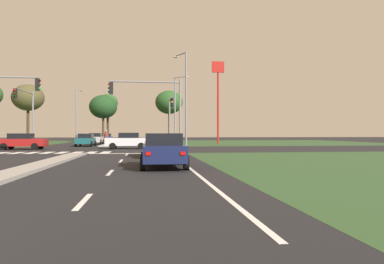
{
  "coord_description": "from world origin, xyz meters",
  "views": [
    {
      "loc": [
        4.93,
        -4.8,
        1.57
      ],
      "look_at": [
        10.08,
        35.36,
        1.7
      ],
      "focal_mm": 33.28,
      "sensor_mm": 36.0,
      "label": 1
    }
  ],
  "objects_px": {
    "car_silver_seventh": "(96,139)",
    "street_lamp_second": "(185,95)",
    "car_blue_fifth": "(106,138)",
    "traffic_signal_far_right": "(170,113)",
    "car_teal_near": "(86,140)",
    "fastfood_pole_sign": "(218,84)",
    "car_red_third": "(22,141)",
    "treeline_fifth": "(169,102)",
    "traffic_signal_far_left": "(27,107)",
    "street_lamp_third": "(176,107)",
    "traffic_signal_near_left": "(0,99)",
    "car_white_fourth": "(128,141)",
    "traffic_signal_near_right": "(154,101)",
    "car_navy_second": "(163,150)",
    "street_lamp_fourth": "(77,112)",
    "treeline_second": "(28,98)",
    "pedestrian_at_median": "(106,136)",
    "treeline_fourth": "(108,103)",
    "car_grey_sixth": "(159,145)",
    "treeline_third": "(103,107)"
  },
  "relations": [
    {
      "from": "car_silver_seventh",
      "to": "street_lamp_second",
      "type": "height_order",
      "value": "street_lamp_second"
    },
    {
      "from": "car_blue_fifth",
      "to": "traffic_signal_far_right",
      "type": "height_order",
      "value": "traffic_signal_far_right"
    },
    {
      "from": "car_teal_near",
      "to": "fastfood_pole_sign",
      "type": "distance_m",
      "value": 20.61
    },
    {
      "from": "car_red_third",
      "to": "treeline_fifth",
      "type": "bearing_deg",
      "value": 151.6
    },
    {
      "from": "traffic_signal_far_left",
      "to": "street_lamp_third",
      "type": "xyz_separation_m",
      "value": [
        16.5,
        8.37,
        0.84
      ]
    },
    {
      "from": "traffic_signal_near_left",
      "to": "street_lamp_third",
      "type": "xyz_separation_m",
      "value": [
        14.89,
        19.55,
        1.0
      ]
    },
    {
      "from": "car_white_fourth",
      "to": "street_lamp_third",
      "type": "xyz_separation_m",
      "value": [
        5.84,
        11.65,
        4.31
      ]
    },
    {
      "from": "street_lamp_third",
      "to": "traffic_signal_near_right",
      "type": "bearing_deg",
      "value": -99.8
    },
    {
      "from": "traffic_signal_far_left",
      "to": "car_navy_second",
      "type": "bearing_deg",
      "value": -60.11
    },
    {
      "from": "car_teal_near",
      "to": "street_lamp_fourth",
      "type": "relative_size",
      "value": 0.44
    },
    {
      "from": "traffic_signal_near_left",
      "to": "treeline_second",
      "type": "bearing_deg",
      "value": 104.57
    },
    {
      "from": "pedestrian_at_median",
      "to": "treeline_fifth",
      "type": "xyz_separation_m",
      "value": [
        8.98,
        21.66,
        6.01
      ]
    },
    {
      "from": "car_red_third",
      "to": "car_blue_fifth",
      "type": "xyz_separation_m",
      "value": [
        4.58,
        30.79,
        -0.02
      ]
    },
    {
      "from": "street_lamp_third",
      "to": "treeline_fourth",
      "type": "bearing_deg",
      "value": 120.88
    },
    {
      "from": "traffic_signal_far_right",
      "to": "street_lamp_fourth",
      "type": "bearing_deg",
      "value": 116.84
    },
    {
      "from": "pedestrian_at_median",
      "to": "traffic_signal_far_right",
      "type": "bearing_deg",
      "value": -109.71
    },
    {
      "from": "car_blue_fifth",
      "to": "traffic_signal_far_left",
      "type": "xyz_separation_m",
      "value": [
        -5.23,
        -27.46,
        3.52
      ]
    },
    {
      "from": "traffic_signal_far_right",
      "to": "car_red_third",
      "type": "bearing_deg",
      "value": -164.94
    },
    {
      "from": "car_teal_near",
      "to": "street_lamp_fourth",
      "type": "height_order",
      "value": "street_lamp_fourth"
    },
    {
      "from": "car_blue_fifth",
      "to": "pedestrian_at_median",
      "type": "bearing_deg",
      "value": 96.17
    },
    {
      "from": "car_grey_sixth",
      "to": "pedestrian_at_median",
      "type": "xyz_separation_m",
      "value": [
        -5.65,
        20.47,
        0.49
      ]
    },
    {
      "from": "car_red_third",
      "to": "traffic_signal_far_left",
      "type": "relative_size",
      "value": 0.71
    },
    {
      "from": "traffic_signal_far_right",
      "to": "pedestrian_at_median",
      "type": "bearing_deg",
      "value": 151.58
    },
    {
      "from": "car_navy_second",
      "to": "pedestrian_at_median",
      "type": "distance_m",
      "value": 28.33
    },
    {
      "from": "car_blue_fifth",
      "to": "treeline_third",
      "type": "relative_size",
      "value": 0.54
    },
    {
      "from": "car_white_fourth",
      "to": "car_grey_sixth",
      "type": "relative_size",
      "value": 0.95
    },
    {
      "from": "street_lamp_second",
      "to": "fastfood_pole_sign",
      "type": "height_order",
      "value": "fastfood_pole_sign"
    },
    {
      "from": "car_white_fourth",
      "to": "traffic_signal_near_left",
      "type": "height_order",
      "value": "traffic_signal_near_left"
    },
    {
      "from": "traffic_signal_far_right",
      "to": "fastfood_pole_sign",
      "type": "xyz_separation_m",
      "value": [
        7.72,
        11.09,
        4.92
      ]
    },
    {
      "from": "car_red_third",
      "to": "traffic_signal_far_right",
      "type": "xyz_separation_m",
      "value": [
        14.56,
        3.92,
        3.05
      ]
    },
    {
      "from": "street_lamp_fourth",
      "to": "pedestrian_at_median",
      "type": "relative_size",
      "value": 5.57
    },
    {
      "from": "car_blue_fifth",
      "to": "treeline_second",
      "type": "distance_m",
      "value": 14.99
    },
    {
      "from": "car_blue_fifth",
      "to": "street_lamp_fourth",
      "type": "relative_size",
      "value": 0.43
    },
    {
      "from": "street_lamp_third",
      "to": "treeline_second",
      "type": "height_order",
      "value": "treeline_second"
    },
    {
      "from": "car_white_fourth",
      "to": "street_lamp_fourth",
      "type": "height_order",
      "value": "street_lamp_fourth"
    },
    {
      "from": "car_teal_near",
      "to": "street_lamp_second",
      "type": "height_order",
      "value": "street_lamp_second"
    },
    {
      "from": "car_silver_seventh",
      "to": "traffic_signal_far_left",
      "type": "xyz_separation_m",
      "value": [
        -5.37,
        -12.26,
        3.48
      ]
    },
    {
      "from": "car_silver_seventh",
      "to": "treeline_fifth",
      "type": "xyz_separation_m",
      "value": [
        11.3,
        14.05,
        6.46
      ]
    },
    {
      "from": "traffic_signal_far_left",
      "to": "treeline_third",
      "type": "bearing_deg",
      "value": 77.62
    },
    {
      "from": "traffic_signal_far_left",
      "to": "street_lamp_fourth",
      "type": "distance_m",
      "value": 32.8
    },
    {
      "from": "car_blue_fifth",
      "to": "street_lamp_second",
      "type": "bearing_deg",
      "value": 108.83
    },
    {
      "from": "treeline_third",
      "to": "street_lamp_fourth",
      "type": "bearing_deg",
      "value": 123.36
    },
    {
      "from": "car_grey_sixth",
      "to": "street_lamp_fourth",
      "type": "bearing_deg",
      "value": 106.53
    },
    {
      "from": "car_white_fourth",
      "to": "traffic_signal_far_left",
      "type": "xyz_separation_m",
      "value": [
        -10.67,
        3.28,
        3.47
      ]
    },
    {
      "from": "car_red_third",
      "to": "street_lamp_third",
      "type": "height_order",
      "value": "street_lamp_third"
    },
    {
      "from": "traffic_signal_near_left",
      "to": "treeline_fifth",
      "type": "height_order",
      "value": "treeline_fifth"
    },
    {
      "from": "traffic_signal_far_left",
      "to": "treeline_second",
      "type": "relative_size",
      "value": 0.61
    },
    {
      "from": "pedestrian_at_median",
      "to": "street_lamp_second",
      "type": "bearing_deg",
      "value": -129.43
    },
    {
      "from": "treeline_third",
      "to": "traffic_signal_near_right",
      "type": "bearing_deg",
      "value": -76.94
    },
    {
      "from": "pedestrian_at_median",
      "to": "treeline_third",
      "type": "bearing_deg",
      "value": 16.54
    }
  ]
}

